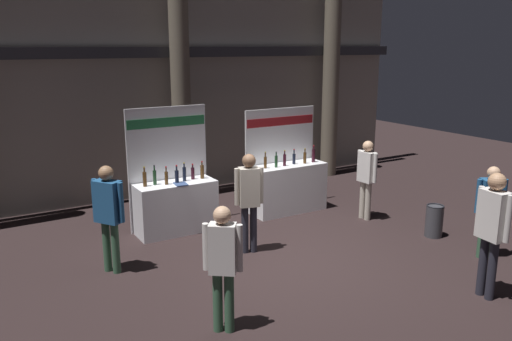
{
  "coord_description": "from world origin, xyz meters",
  "views": [
    {
      "loc": [
        -4.63,
        -6.68,
        3.54
      ],
      "look_at": [
        -0.12,
        0.83,
        1.41
      ],
      "focal_mm": 36.35,
      "sensor_mm": 36.0,
      "label": 1
    }
  ],
  "objects_px": {
    "exhibitor_booth_0": "(175,201)",
    "visitor_6": "(108,209)",
    "visitor_0": "(492,224)",
    "visitor_5": "(223,260)",
    "trash_bin": "(434,221)",
    "exhibitor_booth_1": "(287,184)",
    "visitor_2": "(249,195)",
    "visitor_4": "(367,174)",
    "visitor_3": "(490,204)"
  },
  "relations": [
    {
      "from": "visitor_0",
      "to": "visitor_3",
      "type": "bearing_deg",
      "value": -47.54
    },
    {
      "from": "visitor_0",
      "to": "visitor_2",
      "type": "height_order",
      "value": "visitor_0"
    },
    {
      "from": "exhibitor_booth_0",
      "to": "visitor_6",
      "type": "height_order",
      "value": "exhibitor_booth_0"
    },
    {
      "from": "exhibitor_booth_0",
      "to": "visitor_6",
      "type": "distance_m",
      "value": 2.04
    },
    {
      "from": "visitor_6",
      "to": "exhibitor_booth_0",
      "type": "bearing_deg",
      "value": -86.15
    },
    {
      "from": "trash_bin",
      "to": "visitor_0",
      "type": "height_order",
      "value": "visitor_0"
    },
    {
      "from": "trash_bin",
      "to": "exhibitor_booth_1",
      "type": "bearing_deg",
      "value": 119.06
    },
    {
      "from": "visitor_0",
      "to": "visitor_6",
      "type": "distance_m",
      "value": 5.66
    },
    {
      "from": "trash_bin",
      "to": "visitor_3",
      "type": "xyz_separation_m",
      "value": [
        -0.03,
        -1.13,
        0.63
      ]
    },
    {
      "from": "visitor_3",
      "to": "trash_bin",
      "type": "bearing_deg",
      "value": 118.11
    },
    {
      "from": "trash_bin",
      "to": "visitor_0",
      "type": "relative_size",
      "value": 0.34
    },
    {
      "from": "visitor_3",
      "to": "visitor_6",
      "type": "distance_m",
      "value": 6.25
    },
    {
      "from": "visitor_4",
      "to": "visitor_6",
      "type": "xyz_separation_m",
      "value": [
        -5.25,
        0.12,
        0.09
      ]
    },
    {
      "from": "exhibitor_booth_0",
      "to": "visitor_4",
      "type": "bearing_deg",
      "value": -19.86
    },
    {
      "from": "visitor_4",
      "to": "visitor_5",
      "type": "bearing_deg",
      "value": 115.35
    },
    {
      "from": "exhibitor_booth_0",
      "to": "visitor_2",
      "type": "bearing_deg",
      "value": -66.75
    },
    {
      "from": "visitor_5",
      "to": "exhibitor_booth_0",
      "type": "bearing_deg",
      "value": 113.68
    },
    {
      "from": "trash_bin",
      "to": "visitor_6",
      "type": "xyz_separation_m",
      "value": [
        -5.66,
        1.57,
        0.74
      ]
    },
    {
      "from": "visitor_5",
      "to": "visitor_3",
      "type": "bearing_deg",
      "value": 34.55
    },
    {
      "from": "visitor_0",
      "to": "visitor_6",
      "type": "height_order",
      "value": "visitor_0"
    },
    {
      "from": "visitor_2",
      "to": "visitor_4",
      "type": "relative_size",
      "value": 1.06
    },
    {
      "from": "exhibitor_booth_0",
      "to": "visitor_2",
      "type": "height_order",
      "value": "exhibitor_booth_0"
    },
    {
      "from": "exhibitor_booth_1",
      "to": "visitor_5",
      "type": "height_order",
      "value": "exhibitor_booth_1"
    },
    {
      "from": "exhibitor_booth_1",
      "to": "visitor_4",
      "type": "relative_size",
      "value": 1.34
    },
    {
      "from": "exhibitor_booth_0",
      "to": "visitor_0",
      "type": "distance_m",
      "value": 5.58
    },
    {
      "from": "visitor_4",
      "to": "visitor_6",
      "type": "distance_m",
      "value": 5.25
    },
    {
      "from": "visitor_3",
      "to": "visitor_4",
      "type": "height_order",
      "value": "visitor_4"
    },
    {
      "from": "exhibitor_booth_1",
      "to": "trash_bin",
      "type": "height_order",
      "value": "exhibitor_booth_1"
    },
    {
      "from": "visitor_4",
      "to": "visitor_0",
      "type": "bearing_deg",
      "value": 163.57
    },
    {
      "from": "exhibitor_booth_0",
      "to": "visitor_2",
      "type": "relative_size",
      "value": 1.37
    },
    {
      "from": "visitor_2",
      "to": "visitor_5",
      "type": "xyz_separation_m",
      "value": [
        -1.57,
        -2.06,
        -0.08
      ]
    },
    {
      "from": "visitor_0",
      "to": "visitor_5",
      "type": "xyz_separation_m",
      "value": [
        -3.65,
        1.12,
        -0.15
      ]
    },
    {
      "from": "exhibitor_booth_1",
      "to": "visitor_6",
      "type": "xyz_separation_m",
      "value": [
        -4.16,
        -1.15,
        0.45
      ]
    },
    {
      "from": "visitor_0",
      "to": "visitor_4",
      "type": "distance_m",
      "value": 3.6
    },
    {
      "from": "trash_bin",
      "to": "visitor_2",
      "type": "bearing_deg",
      "value": 161.38
    },
    {
      "from": "trash_bin",
      "to": "visitor_0",
      "type": "xyz_separation_m",
      "value": [
        -1.3,
        -2.04,
        0.8
      ]
    },
    {
      "from": "visitor_4",
      "to": "visitor_2",
      "type": "bearing_deg",
      "value": 93.71
    },
    {
      "from": "exhibitor_booth_0",
      "to": "exhibitor_booth_1",
      "type": "relative_size",
      "value": 1.08
    },
    {
      "from": "visitor_3",
      "to": "visitor_5",
      "type": "relative_size",
      "value": 0.96
    },
    {
      "from": "visitor_3",
      "to": "visitor_6",
      "type": "relative_size",
      "value": 0.91
    },
    {
      "from": "visitor_6",
      "to": "visitor_2",
      "type": "bearing_deg",
      "value": -133.93
    },
    {
      "from": "exhibitor_booth_0",
      "to": "visitor_6",
      "type": "relative_size",
      "value": 1.38
    },
    {
      "from": "trash_bin",
      "to": "visitor_4",
      "type": "bearing_deg",
      "value": 105.92
    },
    {
      "from": "trash_bin",
      "to": "visitor_5",
      "type": "relative_size",
      "value": 0.37
    },
    {
      "from": "visitor_4",
      "to": "visitor_5",
      "type": "distance_m",
      "value": 5.12
    },
    {
      "from": "visitor_0",
      "to": "visitor_5",
      "type": "height_order",
      "value": "visitor_0"
    },
    {
      "from": "visitor_5",
      "to": "visitor_4",
      "type": "bearing_deg",
      "value": 64.51
    },
    {
      "from": "visitor_2",
      "to": "visitor_0",
      "type": "bearing_deg",
      "value": 140.26
    },
    {
      "from": "visitor_5",
      "to": "visitor_6",
      "type": "xyz_separation_m",
      "value": [
        -0.71,
        2.49,
        0.08
      ]
    },
    {
      "from": "visitor_2",
      "to": "visitor_4",
      "type": "height_order",
      "value": "visitor_2"
    }
  ]
}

